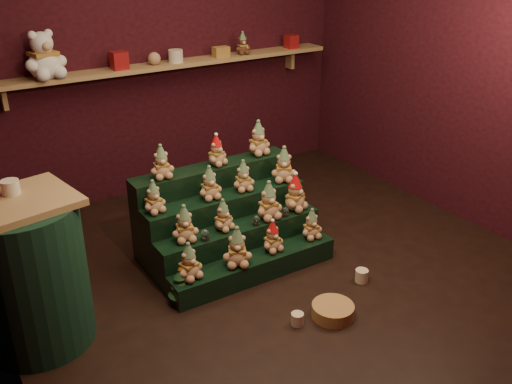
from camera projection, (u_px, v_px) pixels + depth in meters
ground at (274, 268)px, 4.60m from camera, size 4.00×4.00×0.00m
back_wall at (159, 51)px, 5.59m from camera, size 4.00×0.10×2.80m
right_wall at (470, 65)px, 5.01m from camera, size 0.10×4.00×2.80m
back_shelf at (167, 65)px, 5.49m from camera, size 3.60×0.26×0.24m
riser_tier_front at (255, 267)px, 4.44m from camera, size 1.40×0.22×0.18m
riser_tier_midfront at (240, 245)px, 4.57m from camera, size 1.40×0.22×0.36m
riser_tier_midback at (226, 225)px, 4.70m from camera, size 1.40×0.22×0.54m
riser_tier_back at (213, 205)px, 4.84m from camera, size 1.40×0.22×0.72m
teddy_0 at (189, 261)px, 4.09m from camera, size 0.24×0.22×0.28m
teddy_1 at (237, 247)px, 4.25m from camera, size 0.29×0.28×0.31m
teddy_2 at (272, 236)px, 4.45m from camera, size 0.20×0.18×0.25m
teddy_3 at (312, 224)px, 4.64m from camera, size 0.19×0.18×0.25m
teddy_4 at (185, 224)px, 4.23m from camera, size 0.24×0.22×0.28m
teddy_5 at (223, 215)px, 4.39m from camera, size 0.23×0.22×0.25m
teddy_6 at (269, 201)px, 4.55m from camera, size 0.23×0.20×0.31m
teddy_7 at (295, 193)px, 4.69m from camera, size 0.29×0.28×0.31m
teddy_8 at (153, 197)px, 4.26m from camera, size 0.21×0.20×0.25m
teddy_9 at (210, 183)px, 4.48m from camera, size 0.19×0.18×0.27m
teddy_10 at (243, 176)px, 4.62m from camera, size 0.20×0.19×0.25m
teddy_11 at (284, 165)px, 4.79m from camera, size 0.28×0.27×0.30m
teddy_12 at (161, 162)px, 4.40m from camera, size 0.20×0.19×0.26m
teddy_13 at (217, 150)px, 4.65m from camera, size 0.23×0.22×0.25m
teddy_14 at (258, 138)px, 4.86m from camera, size 0.23×0.21×0.29m
snow_globe_a at (205, 235)px, 4.27m from camera, size 0.07×0.07×0.09m
snow_globe_b at (256, 220)px, 4.49m from camera, size 0.06×0.06×0.08m
snow_globe_c at (285, 212)px, 4.63m from camera, size 0.06×0.06×0.08m
side_table at (30, 273)px, 3.60m from camera, size 0.76×0.71×1.02m
table_ornament at (10, 187)px, 3.45m from camera, size 0.11×0.11×0.09m
mini_christmas_tree at (180, 286)px, 4.10m from camera, size 0.19×0.19×0.31m
mug_left at (297, 319)px, 3.93m from camera, size 0.09×0.09×0.09m
mug_right at (362, 276)px, 4.41m from camera, size 0.10×0.10×0.10m
wicker_basket at (333, 311)px, 4.01m from camera, size 0.40×0.40×0.09m
white_bear at (42, 48)px, 4.80m from camera, size 0.43×0.40×0.51m
brown_bear at (243, 43)px, 5.81m from camera, size 0.17×0.16×0.22m
gift_tin_red_a at (119, 60)px, 5.20m from camera, size 0.14×0.14×0.16m
gift_tin_cream at (176, 56)px, 5.48m from camera, size 0.14×0.14×0.12m
gift_tin_red_b at (291, 42)px, 6.14m from camera, size 0.12×0.12×0.14m
shelf_plush_ball at (154, 59)px, 5.37m from camera, size 0.12×0.12×0.12m
scarf_gift_box at (221, 52)px, 5.73m from camera, size 0.16×0.10×0.10m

